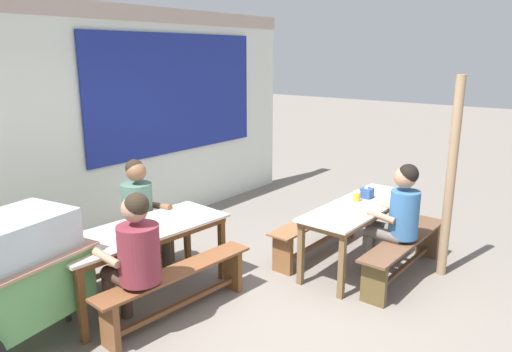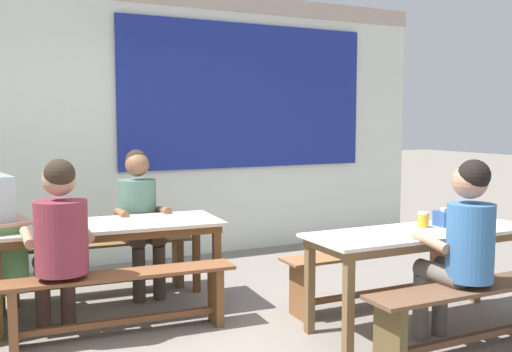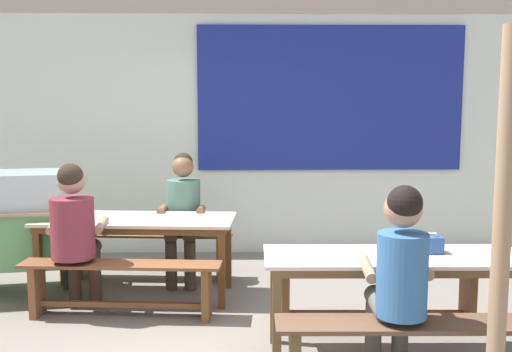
{
  "view_description": "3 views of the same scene",
  "coord_description": "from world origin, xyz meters",
  "px_view_note": "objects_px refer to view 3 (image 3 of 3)",
  "views": [
    {
      "loc": [
        -3.5,
        -2.48,
        2.41
      ],
      "look_at": [
        0.6,
        0.76,
        1.06
      ],
      "focal_mm": 33.57,
      "sensor_mm": 36.0,
      "label": 1
    },
    {
      "loc": [
        -1.69,
        -3.45,
        1.56
      ],
      "look_at": [
        0.43,
        0.83,
        1.09
      ],
      "focal_mm": 40.45,
      "sensor_mm": 36.0,
      "label": 2
    },
    {
      "loc": [
        0.27,
        -4.15,
        1.79
      ],
      "look_at": [
        0.35,
        0.8,
        1.17
      ],
      "focal_mm": 41.12,
      "sensor_mm": 36.0,
      "label": 3
    }
  ],
  "objects_px": {
    "bench_near_back": "(377,290)",
    "condiment_jar": "(404,244)",
    "bench_far_back": "(151,250)",
    "bench_far_front": "(121,281)",
    "person_near_front": "(399,272)",
    "person_center_facing": "(183,208)",
    "dining_table_near": "(394,266)",
    "dining_table_far": "(137,226)",
    "tissue_box": "(432,244)",
    "wooden_support_post": "(502,231)",
    "bench_near_front": "(414,345)",
    "person_left_back_turned": "(75,227)"
  },
  "relations": [
    {
      "from": "bench_near_back",
      "to": "tissue_box",
      "type": "bearing_deg",
      "value": -61.54
    },
    {
      "from": "dining_table_near",
      "to": "person_left_back_turned",
      "type": "height_order",
      "value": "person_left_back_turned"
    },
    {
      "from": "bench_near_back",
      "to": "condiment_jar",
      "type": "bearing_deg",
      "value": -80.16
    },
    {
      "from": "dining_table_far",
      "to": "dining_table_near",
      "type": "bearing_deg",
      "value": -33.43
    },
    {
      "from": "dining_table_near",
      "to": "person_near_front",
      "type": "relative_size",
      "value": 1.4
    },
    {
      "from": "bench_far_back",
      "to": "wooden_support_post",
      "type": "distance_m",
      "value": 3.71
    },
    {
      "from": "tissue_box",
      "to": "person_left_back_turned",
      "type": "bearing_deg",
      "value": 163.22
    },
    {
      "from": "bench_far_front",
      "to": "person_near_front",
      "type": "height_order",
      "value": "person_near_front"
    },
    {
      "from": "person_near_front",
      "to": "person_left_back_turned",
      "type": "bearing_deg",
      "value": 150.17
    },
    {
      "from": "condiment_jar",
      "to": "person_center_facing",
      "type": "bearing_deg",
      "value": 135.56
    },
    {
      "from": "person_near_front",
      "to": "bench_far_back",
      "type": "bearing_deg",
      "value": 128.78
    },
    {
      "from": "bench_near_back",
      "to": "bench_near_front",
      "type": "xyz_separation_m",
      "value": [
        -0.01,
        -1.1,
        0.01
      ]
    },
    {
      "from": "person_near_front",
      "to": "person_center_facing",
      "type": "xyz_separation_m",
      "value": [
        -1.57,
        2.28,
        -0.02
      ]
    },
    {
      "from": "tissue_box",
      "to": "condiment_jar",
      "type": "distance_m",
      "value": 0.19
    },
    {
      "from": "bench_near_front",
      "to": "bench_near_back",
      "type": "bearing_deg",
      "value": 89.29
    },
    {
      "from": "bench_near_front",
      "to": "condiment_jar",
      "type": "distance_m",
      "value": 0.81
    },
    {
      "from": "bench_near_back",
      "to": "person_near_front",
      "type": "height_order",
      "value": "person_near_front"
    },
    {
      "from": "bench_far_back",
      "to": "condiment_jar",
      "type": "relative_size",
      "value": 14.09
    },
    {
      "from": "bench_near_front",
      "to": "person_near_front",
      "type": "bearing_deg",
      "value": 140.35
    },
    {
      "from": "condiment_jar",
      "to": "bench_far_back",
      "type": "bearing_deg",
      "value": 139.15
    },
    {
      "from": "person_near_front",
      "to": "wooden_support_post",
      "type": "xyz_separation_m",
      "value": [
        0.45,
        -0.38,
        0.34
      ]
    },
    {
      "from": "person_left_back_turned",
      "to": "person_center_facing",
      "type": "bearing_deg",
      "value": 48.8
    },
    {
      "from": "dining_table_far",
      "to": "person_center_facing",
      "type": "relative_size",
      "value": 1.42
    },
    {
      "from": "dining_table_near",
      "to": "bench_far_back",
      "type": "bearing_deg",
      "value": 136.56
    },
    {
      "from": "person_left_back_turned",
      "to": "person_near_front",
      "type": "xyz_separation_m",
      "value": [
        2.38,
        -1.36,
        0.0
      ]
    },
    {
      "from": "dining_table_far",
      "to": "dining_table_near",
      "type": "distance_m",
      "value": 2.45
    },
    {
      "from": "bench_far_back",
      "to": "bench_far_front",
      "type": "xyz_separation_m",
      "value": [
        -0.08,
        -1.1,
        0.01
      ]
    },
    {
      "from": "person_center_facing",
      "to": "bench_near_back",
      "type": "bearing_deg",
      "value": -36.93
    },
    {
      "from": "dining_table_far",
      "to": "person_center_facing",
      "type": "distance_m",
      "value": 0.6
    },
    {
      "from": "bench_near_front",
      "to": "bench_far_front",
      "type": "bearing_deg",
      "value": 146.94
    },
    {
      "from": "person_center_facing",
      "to": "condiment_jar",
      "type": "xyz_separation_m",
      "value": [
        1.75,
        -1.72,
        0.05
      ]
    },
    {
      "from": "bench_near_front",
      "to": "person_left_back_turned",
      "type": "xyz_separation_m",
      "value": [
        -2.46,
        1.44,
        0.44
      ]
    },
    {
      "from": "dining_table_near",
      "to": "person_near_front",
      "type": "bearing_deg",
      "value": -101.23
    },
    {
      "from": "bench_far_front",
      "to": "condiment_jar",
      "type": "xyz_separation_m",
      "value": [
        2.17,
        -0.71,
        0.48
      ]
    },
    {
      "from": "dining_table_near",
      "to": "bench_near_back",
      "type": "relative_size",
      "value": 1.07
    },
    {
      "from": "wooden_support_post",
      "to": "person_center_facing",
      "type": "bearing_deg",
      "value": 127.22
    },
    {
      "from": "person_left_back_turned",
      "to": "person_center_facing",
      "type": "distance_m",
      "value": 1.23
    },
    {
      "from": "bench_far_front",
      "to": "wooden_support_post",
      "type": "relative_size",
      "value": 0.77
    },
    {
      "from": "dining_table_near",
      "to": "tissue_box",
      "type": "height_order",
      "value": "tissue_box"
    },
    {
      "from": "dining_table_far",
      "to": "person_near_front",
      "type": "distance_m",
      "value": 2.67
    },
    {
      "from": "person_left_back_turned",
      "to": "person_near_front",
      "type": "distance_m",
      "value": 2.74
    },
    {
      "from": "person_center_facing",
      "to": "dining_table_near",
      "type": "bearing_deg",
      "value": -47.36
    },
    {
      "from": "dining_table_far",
      "to": "bench_far_back",
      "type": "bearing_deg",
      "value": 86.07
    },
    {
      "from": "bench_near_back",
      "to": "person_left_back_turned",
      "type": "relative_size",
      "value": 1.31
    },
    {
      "from": "bench_near_back",
      "to": "dining_table_near",
      "type": "bearing_deg",
      "value": -90.71
    },
    {
      "from": "condiment_jar",
      "to": "wooden_support_post",
      "type": "relative_size",
      "value": 0.05
    },
    {
      "from": "bench_far_front",
      "to": "wooden_support_post",
      "type": "xyz_separation_m",
      "value": [
        2.44,
        -1.65,
        0.79
      ]
    },
    {
      "from": "dining_table_near",
      "to": "dining_table_far",
      "type": "bearing_deg",
      "value": 146.57
    },
    {
      "from": "person_near_front",
      "to": "person_center_facing",
      "type": "distance_m",
      "value": 2.77
    },
    {
      "from": "dining_table_far",
      "to": "wooden_support_post",
      "type": "xyz_separation_m",
      "value": [
        2.4,
        -2.2,
        0.43
      ]
    }
  ]
}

